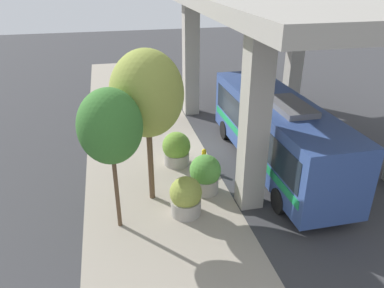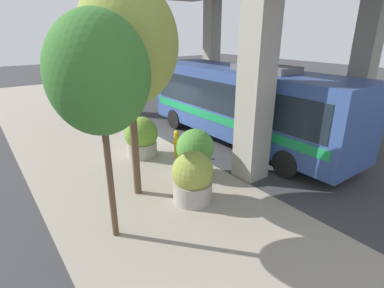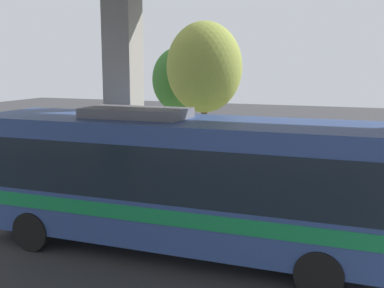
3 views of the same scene
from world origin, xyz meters
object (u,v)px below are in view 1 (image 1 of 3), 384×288
at_px(fire_hydrant, 204,159).
at_px(street_tree_far, 110,127).
at_px(planter_middle, 205,174).
at_px(planter_back, 177,149).
at_px(planter_front, 186,197).
at_px(bus, 276,130).
at_px(street_tree_near, 147,94).

bearing_deg(fire_hydrant, street_tree_far, -140.69).
relative_size(fire_hydrant, planter_middle, 0.65).
xyz_separation_m(fire_hydrant, planter_back, (-1.13, 0.86, 0.24)).
distance_m(planter_front, street_tree_far, 4.11).
relative_size(planter_middle, planter_back, 1.03).
distance_m(bus, fire_hydrant, 3.59).
height_order(planter_middle, street_tree_far, street_tree_far).
xyz_separation_m(fire_hydrant, planter_front, (-1.54, -3.17, 0.21)).
bearing_deg(planter_back, street_tree_near, -120.26).
bearing_deg(planter_middle, street_tree_near, 179.01).
xyz_separation_m(bus, planter_middle, (-3.70, -1.36, -1.09)).
xyz_separation_m(planter_middle, street_tree_far, (-3.66, -1.53, 3.14)).
xyz_separation_m(planter_front, street_tree_near, (-1.13, 1.40, 3.73)).
relative_size(street_tree_near, street_tree_far, 1.16).
bearing_deg(planter_middle, bus, 20.18).
relative_size(planter_front, street_tree_near, 0.26).
relative_size(planter_middle, street_tree_far, 0.32).
height_order(planter_middle, street_tree_near, street_tree_near).
bearing_deg(planter_middle, planter_back, 105.03).
xyz_separation_m(bus, planter_front, (-4.82, -2.72, -1.17)).
bearing_deg(bus, street_tree_far, -158.58).
bearing_deg(planter_middle, street_tree_far, -157.35).
height_order(planter_front, planter_back, planter_back).
bearing_deg(planter_front, street_tree_far, -176.27).
xyz_separation_m(planter_front, planter_middle, (1.12, 1.36, 0.08)).
distance_m(bus, street_tree_far, 8.17).
xyz_separation_m(street_tree_near, street_tree_far, (-1.41, -1.57, -0.51)).
distance_m(street_tree_near, street_tree_far, 2.17).
height_order(bus, planter_front, bus).
xyz_separation_m(bus, street_tree_far, (-7.37, -2.89, 2.05)).
relative_size(planter_front, street_tree_far, 0.30).
bearing_deg(planter_front, fire_hydrant, 64.19).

